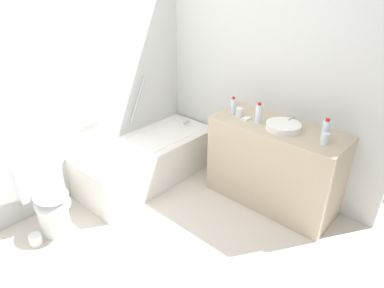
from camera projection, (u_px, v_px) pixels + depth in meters
The scene contains 15 objects.
ground_plane at pixel (153, 245), 3.04m from camera, with size 4.20×4.20×0.00m, color beige.
wall_back_tiled at pixel (57, 81), 3.20m from camera, with size 3.60×0.10×2.58m, color silver.
wall_right_mirror at pixel (262, 71), 3.53m from camera, with size 0.10×2.85×2.58m, color silver.
bathtub at pixel (148, 159), 3.92m from camera, with size 1.68×0.70×1.13m.
toilet at pixel (49, 200), 3.08m from camera, with size 0.41×0.52×0.70m.
vanity_counter at pixel (273, 165), 3.44m from camera, with size 0.56×1.33×0.89m, color tan.
sink_basin at pixel (283, 126), 3.16m from camera, with size 0.33×0.33×0.06m, color white.
sink_faucet at pixel (293, 120), 3.28m from camera, with size 0.12×0.15×0.07m.
water_bottle_0 at pixel (233, 106), 3.48m from camera, with size 0.06×0.06×0.19m.
water_bottle_1 at pixel (326, 130), 2.93m from camera, with size 0.07×0.07×0.20m.
water_bottle_2 at pixel (259, 114), 3.26m from camera, with size 0.07×0.07×0.21m.
drinking_glass_0 at pixel (325, 139), 2.88m from camera, with size 0.07×0.07×0.10m, color white.
drinking_glass_1 at pixel (239, 112), 3.43m from camera, with size 0.08×0.08×0.09m, color white.
soap_dish at pixel (246, 119), 3.38m from camera, with size 0.09×0.06×0.02m, color white.
toilet_paper_roll at pixel (35, 240), 3.02m from camera, with size 0.11×0.11×0.10m, color white.
Camera 1 is at (-1.44, -1.79, 2.22)m, focal length 30.95 mm.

